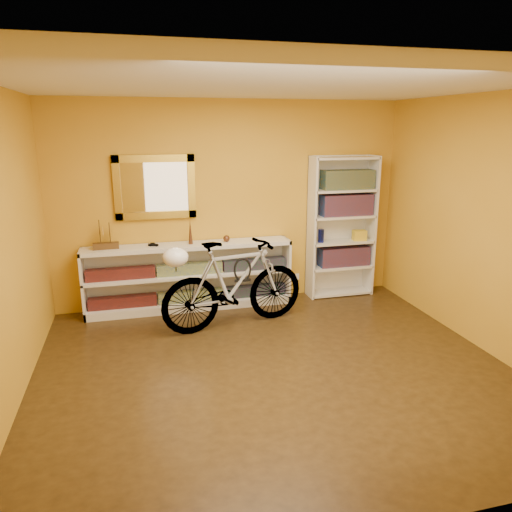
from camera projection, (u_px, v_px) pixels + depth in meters
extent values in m
cube|color=black|center=(274.00, 369.00, 4.62)|extent=(4.50, 4.00, 0.01)
cube|color=silver|center=(277.00, 84.00, 3.93)|extent=(4.50, 4.00, 0.01)
cube|color=#C68C1D|center=(231.00, 204.00, 6.15)|extent=(4.50, 0.01, 2.60)
cube|color=#C68C1D|center=(489.00, 226.00, 4.81)|extent=(0.01, 4.00, 2.60)
cube|color=olive|center=(155.00, 187.00, 5.82)|extent=(0.98, 0.06, 0.78)
cube|color=silver|center=(296.00, 277.00, 6.62)|extent=(0.09, 0.02, 0.09)
cube|color=black|center=(191.00, 296.00, 6.11)|extent=(2.50, 0.13, 0.14)
cube|color=navy|center=(190.00, 269.00, 6.01)|extent=(2.50, 0.13, 0.14)
imported|color=black|center=(153.00, 246.00, 5.85)|extent=(0.00, 0.00, 0.00)
cone|color=#522E1C|center=(190.00, 232.00, 5.91)|extent=(0.05, 0.05, 0.32)
sphere|color=#522E1C|center=(226.00, 239.00, 6.05)|extent=(0.08, 0.08, 0.08)
cube|color=maroon|center=(344.00, 256.00, 6.56)|extent=(0.70, 0.22, 0.26)
cube|color=maroon|center=(346.00, 205.00, 6.37)|extent=(0.70, 0.22, 0.28)
cube|color=navy|center=(347.00, 180.00, 6.28)|extent=(0.70, 0.22, 0.25)
cylinder|color=navy|center=(321.00, 236.00, 6.37)|extent=(0.08, 0.08, 0.18)
cube|color=maroon|center=(329.00, 182.00, 6.26)|extent=(0.16, 0.16, 0.20)
cube|color=yellow|center=(359.00, 235.00, 6.49)|extent=(0.19, 0.14, 0.14)
imported|color=silver|center=(234.00, 284.00, 5.48)|extent=(0.79, 1.83, 1.04)
ellipsoid|color=white|center=(175.00, 257.00, 5.09)|extent=(0.28, 0.26, 0.21)
torus|color=black|center=(242.00, 270.00, 5.48)|extent=(0.21, 0.02, 0.21)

